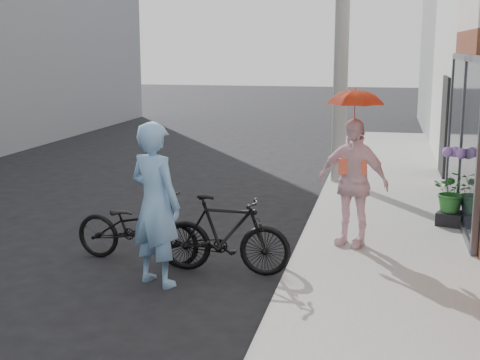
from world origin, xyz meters
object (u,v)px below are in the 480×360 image
(bike_left, at_px, (137,228))
(planter, at_px, (451,218))
(bike_right, at_px, (225,235))
(utility_pole, at_px, (343,6))
(officer, at_px, (155,204))
(kimono_woman, at_px, (352,182))

(bike_left, height_order, planter, bike_left)
(planter, bearing_deg, bike_right, -139.20)
(planter, bearing_deg, bike_left, -150.74)
(utility_pole, height_order, bike_left, utility_pole)
(officer, height_order, bike_left, officer)
(bike_left, distance_m, kimono_woman, 2.89)
(utility_pole, distance_m, planter, 4.84)
(bike_left, xyz_separation_m, bike_right, (1.22, -0.19, 0.03))
(bike_left, bearing_deg, bike_right, -91.59)
(utility_pole, distance_m, bike_right, 6.35)
(utility_pole, bearing_deg, bike_right, -100.08)
(utility_pole, relative_size, bike_right, 4.31)
(kimono_woman, height_order, planter, kimono_woman)
(bike_left, distance_m, planter, 4.70)
(officer, bearing_deg, utility_pole, -80.82)
(bike_right, bearing_deg, kimono_woman, -50.67)
(officer, height_order, planter, officer)
(utility_pole, bearing_deg, bike_left, -112.45)
(utility_pole, relative_size, planter, 18.56)
(bike_left, distance_m, bike_right, 1.23)
(officer, xyz_separation_m, planter, (3.57, 3.03, -0.74))
(planter, bearing_deg, utility_pole, 122.22)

